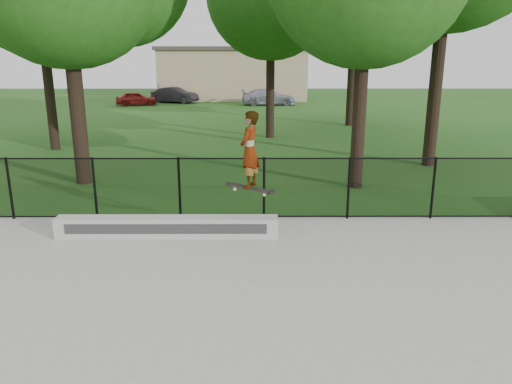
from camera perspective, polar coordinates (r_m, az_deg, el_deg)
ground at (r=6.72m, az=1.88°, el=-20.00°), size 100.00×100.00×0.00m
concrete_slab at (r=6.70m, az=1.88°, el=-19.79°), size 14.00×12.00×0.06m
grind_ledge at (r=10.95m, az=-10.11°, el=-3.93°), size 4.77×0.40×0.44m
car_a at (r=38.97m, az=-13.54°, el=10.35°), size 3.23×1.99×1.03m
car_b at (r=40.38m, az=-9.27°, el=10.88°), size 3.55×2.26×1.21m
car_c at (r=38.27m, az=1.43°, el=10.79°), size 3.84×1.92×1.18m
skater_airborne at (r=10.09m, az=-0.75°, el=4.64°), size 0.83×0.66×1.74m
chainlink_fence at (r=11.77m, az=0.93°, el=0.43°), size 16.06×0.06×1.50m
distant_building at (r=43.52m, az=-2.57°, el=13.46°), size 12.40×6.40×4.30m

